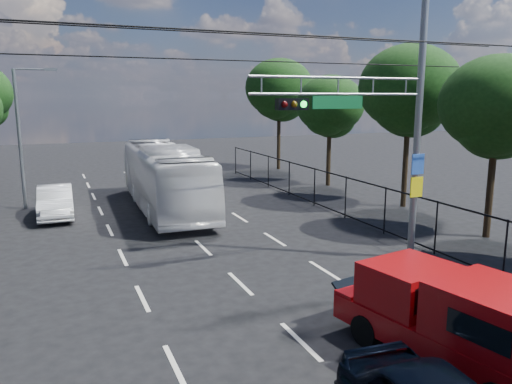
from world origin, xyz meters
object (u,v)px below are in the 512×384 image
red_pickup (458,319)px  white_van (55,202)px  signal_mast (390,110)px  white_bus (165,177)px

red_pickup → white_van: (-7.59, 17.81, -0.36)m
signal_mast → white_bus: 12.83m
signal_mast → white_bus: (-5.11, 11.20, -3.60)m
signal_mast → white_bus: size_ratio=0.81×
white_bus → white_van: 5.34m
white_bus → signal_mast: bearing=-63.5°
red_pickup → white_bus: (-2.35, 17.46, 0.55)m
signal_mast → white_bus: bearing=114.5°
signal_mast → white_van: (-10.36, 11.55, -4.51)m
white_van → signal_mast: bearing=-47.1°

